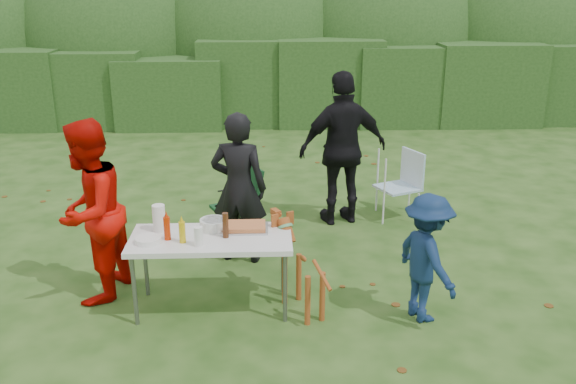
{
  "coord_description": "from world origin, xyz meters",
  "views": [
    {
      "loc": [
        0.26,
        -5.26,
        2.99
      ],
      "look_at": [
        0.5,
        0.45,
        1.0
      ],
      "focal_mm": 38.0,
      "sensor_mm": 36.0,
      "label": 1
    }
  ],
  "objects_px": {
    "folding_table": "(211,242)",
    "beer_bottle": "(225,225)",
    "paper_towel_roll": "(159,218)",
    "person_red_jacket": "(89,212)",
    "person_black_puffy": "(343,149)",
    "person_cook": "(239,188)",
    "camping_chair": "(235,204)",
    "ketchup_bottle": "(167,228)",
    "mustard_bottle": "(182,232)",
    "lawn_chair": "(398,185)",
    "child": "(427,258)",
    "dog": "(303,271)"
  },
  "relations": [
    {
      "from": "folding_table",
      "to": "person_cook",
      "type": "relative_size",
      "value": 0.89
    },
    {
      "from": "child",
      "to": "paper_towel_roll",
      "type": "height_order",
      "value": "child"
    },
    {
      "from": "person_red_jacket",
      "to": "person_black_puffy",
      "type": "height_order",
      "value": "person_black_puffy"
    },
    {
      "from": "camping_chair",
      "to": "beer_bottle",
      "type": "height_order",
      "value": "beer_bottle"
    },
    {
      "from": "person_black_puffy",
      "to": "camping_chair",
      "type": "distance_m",
      "value": 1.55
    },
    {
      "from": "person_black_puffy",
      "to": "beer_bottle",
      "type": "distance_m",
      "value": 2.58
    },
    {
      "from": "lawn_chair",
      "to": "beer_bottle",
      "type": "bearing_deg",
      "value": 23.58
    },
    {
      "from": "person_cook",
      "to": "camping_chair",
      "type": "distance_m",
      "value": 0.68
    },
    {
      "from": "person_black_puffy",
      "to": "child",
      "type": "xyz_separation_m",
      "value": [
        0.46,
        -2.44,
        -0.37
      ]
    },
    {
      "from": "mustard_bottle",
      "to": "paper_towel_roll",
      "type": "distance_m",
      "value": 0.38
    },
    {
      "from": "dog",
      "to": "mustard_bottle",
      "type": "relative_size",
      "value": 4.44
    },
    {
      "from": "camping_chair",
      "to": "ketchup_bottle",
      "type": "xyz_separation_m",
      "value": [
        -0.55,
        -1.67,
        0.39
      ]
    },
    {
      "from": "camping_chair",
      "to": "paper_towel_roll",
      "type": "bearing_deg",
      "value": 40.94
    },
    {
      "from": "dog",
      "to": "lawn_chair",
      "type": "xyz_separation_m",
      "value": [
        1.4,
        2.41,
        0.03
      ]
    },
    {
      "from": "folding_table",
      "to": "beer_bottle",
      "type": "distance_m",
      "value": 0.22
    },
    {
      "from": "person_cook",
      "to": "camping_chair",
      "type": "bearing_deg",
      "value": -71.0
    },
    {
      "from": "lawn_chair",
      "to": "ketchup_bottle",
      "type": "xyz_separation_m",
      "value": [
        -2.65,
        -2.34,
        0.4
      ]
    },
    {
      "from": "camping_chair",
      "to": "ketchup_bottle",
      "type": "bearing_deg",
      "value": 46.76
    },
    {
      "from": "child",
      "to": "mustard_bottle",
      "type": "distance_m",
      "value": 2.23
    },
    {
      "from": "folding_table",
      "to": "person_black_puffy",
      "type": "distance_m",
      "value": 2.66
    },
    {
      "from": "child",
      "to": "dog",
      "type": "xyz_separation_m",
      "value": [
        -1.11,
        0.15,
        -0.19
      ]
    },
    {
      "from": "paper_towel_roll",
      "to": "person_red_jacket",
      "type": "bearing_deg",
      "value": 170.0
    },
    {
      "from": "folding_table",
      "to": "ketchup_bottle",
      "type": "height_order",
      "value": "ketchup_bottle"
    },
    {
      "from": "person_black_puffy",
      "to": "ketchup_bottle",
      "type": "distance_m",
      "value": 2.92
    },
    {
      "from": "ketchup_bottle",
      "to": "beer_bottle",
      "type": "relative_size",
      "value": 0.92
    },
    {
      "from": "mustard_bottle",
      "to": "dog",
      "type": "bearing_deg",
      "value": 0.27
    },
    {
      "from": "person_red_jacket",
      "to": "lawn_chair",
      "type": "distance_m",
      "value": 4.0
    },
    {
      "from": "person_cook",
      "to": "ketchup_bottle",
      "type": "distance_m",
      "value": 1.28
    },
    {
      "from": "person_black_puffy",
      "to": "camping_chair",
      "type": "height_order",
      "value": "person_black_puffy"
    },
    {
      "from": "lawn_chair",
      "to": "beer_bottle",
      "type": "relative_size",
      "value": 3.74
    },
    {
      "from": "lawn_chair",
      "to": "paper_towel_roll",
      "type": "height_order",
      "value": "paper_towel_roll"
    },
    {
      "from": "mustard_bottle",
      "to": "beer_bottle",
      "type": "height_order",
      "value": "beer_bottle"
    },
    {
      "from": "person_red_jacket",
      "to": "person_black_puffy",
      "type": "distance_m",
      "value": 3.28
    },
    {
      "from": "person_black_puffy",
      "to": "beer_bottle",
      "type": "bearing_deg",
      "value": 43.94
    },
    {
      "from": "person_red_jacket",
      "to": "person_cook",
      "type": "bearing_deg",
      "value": 132.46
    },
    {
      "from": "folding_table",
      "to": "dog",
      "type": "bearing_deg",
      "value": -7.44
    },
    {
      "from": "mustard_bottle",
      "to": "paper_towel_roll",
      "type": "xyz_separation_m",
      "value": [
        -0.25,
        0.28,
        0.03
      ]
    },
    {
      "from": "dog",
      "to": "paper_towel_roll",
      "type": "distance_m",
      "value": 1.45
    },
    {
      "from": "person_black_puffy",
      "to": "child",
      "type": "height_order",
      "value": "person_black_puffy"
    },
    {
      "from": "lawn_chair",
      "to": "child",
      "type": "bearing_deg",
      "value": 59.57
    },
    {
      "from": "camping_chair",
      "to": "person_red_jacket",
      "type": "bearing_deg",
      "value": 20.22
    },
    {
      "from": "person_black_puffy",
      "to": "child",
      "type": "relative_size",
      "value": 1.61
    },
    {
      "from": "person_black_puffy",
      "to": "paper_towel_roll",
      "type": "distance_m",
      "value": 2.84
    },
    {
      "from": "mustard_bottle",
      "to": "camping_chair",
      "type": "bearing_deg",
      "value": 77.12
    },
    {
      "from": "ketchup_bottle",
      "to": "lawn_chair",
      "type": "bearing_deg",
      "value": 41.47
    },
    {
      "from": "camping_chair",
      "to": "beer_bottle",
      "type": "xyz_separation_m",
      "value": [
        -0.01,
        -1.64,
        0.4
      ]
    },
    {
      "from": "person_red_jacket",
      "to": "dog",
      "type": "bearing_deg",
      "value": 91.75
    },
    {
      "from": "person_cook",
      "to": "dog",
      "type": "bearing_deg",
      "value": 129.53
    },
    {
      "from": "person_cook",
      "to": "paper_towel_roll",
      "type": "relative_size",
      "value": 6.51
    },
    {
      "from": "lawn_chair",
      "to": "mustard_bottle",
      "type": "bearing_deg",
      "value": 20.02
    }
  ]
}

